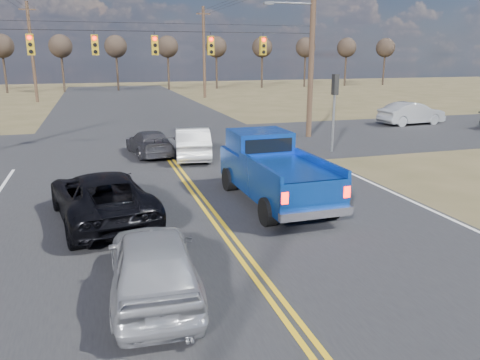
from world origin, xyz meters
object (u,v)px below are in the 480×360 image
object	(u,v)px
white_car_queue	(192,143)
dgrey_car_queue	(149,143)
black_suv	(102,197)
silver_suv	(153,263)
cross_car_east_near	(412,113)
pickup_truck	(273,171)

from	to	relation	value
white_car_queue	dgrey_car_queue	distance (m)	2.30
black_suv	white_car_queue	size ratio (longest dim) A/B	1.21
silver_suv	white_car_queue	bearing A→B (deg)	-101.87
silver_suv	black_suv	bearing A→B (deg)	-76.68
cross_car_east_near	dgrey_car_queue	bearing A→B (deg)	99.40
pickup_truck	silver_suv	world-z (taller)	pickup_truck
silver_suv	black_suv	world-z (taller)	black_suv
black_suv	dgrey_car_queue	distance (m)	9.49
dgrey_car_queue	cross_car_east_near	distance (m)	19.66
silver_suv	white_car_queue	world-z (taller)	same
white_car_queue	cross_car_east_near	distance (m)	18.21
silver_suv	white_car_queue	size ratio (longest dim) A/B	0.97
silver_suv	dgrey_car_queue	xyz separation A→B (m)	(1.52, 14.20, -0.13)
dgrey_car_queue	cross_car_east_near	size ratio (longest dim) A/B	0.87
black_suv	silver_suv	bearing A→B (deg)	90.72
pickup_truck	white_car_queue	distance (m)	7.75
black_suv	dgrey_car_queue	xyz separation A→B (m)	(2.44, 9.18, -0.14)
black_suv	cross_car_east_near	xyz separation A→B (m)	(21.42, 14.26, 0.04)
black_suv	cross_car_east_near	world-z (taller)	cross_car_east_near
white_car_queue	silver_suv	bearing A→B (deg)	84.19
dgrey_car_queue	white_car_queue	bearing A→B (deg)	139.76
dgrey_car_queue	black_suv	bearing A→B (deg)	68.24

